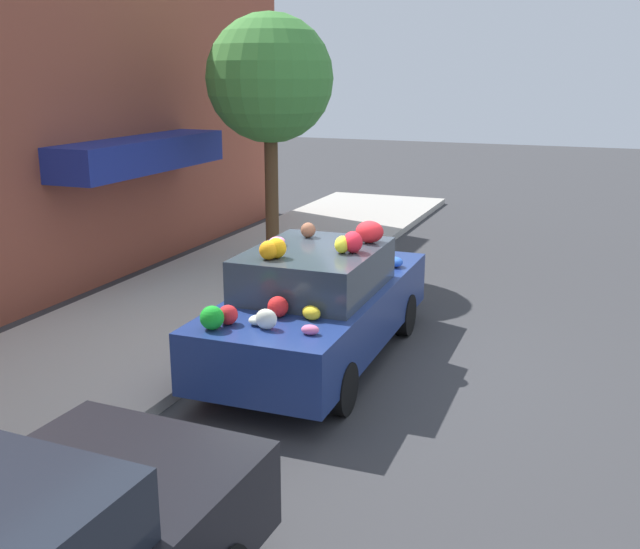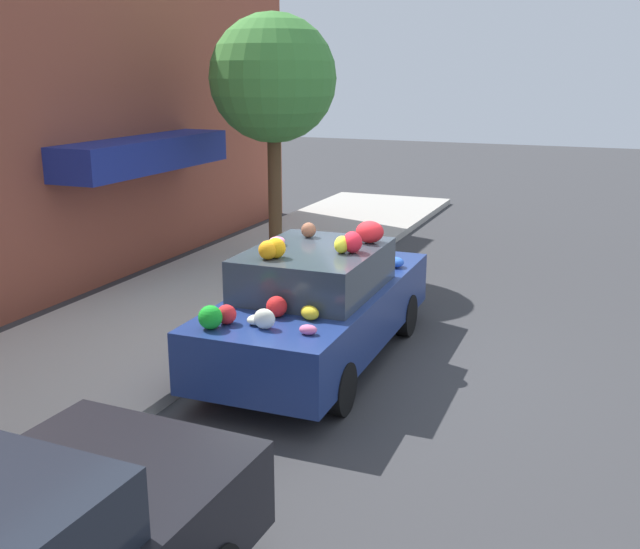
{
  "view_description": "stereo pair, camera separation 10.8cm",
  "coord_description": "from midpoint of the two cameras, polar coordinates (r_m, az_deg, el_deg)",
  "views": [
    {
      "loc": [
        -8.25,
        -3.2,
        3.57
      ],
      "look_at": [
        0.0,
        0.06,
        1.13
      ],
      "focal_mm": 42.0,
      "sensor_mm": 36.0,
      "label": 1
    },
    {
      "loc": [
        -8.21,
        -3.3,
        3.57
      ],
      "look_at": [
        0.0,
        0.06,
        1.13
      ],
      "focal_mm": 42.0,
      "sensor_mm": 36.0,
      "label": 2
    }
  ],
  "objects": [
    {
      "name": "art_car",
      "position": [
        9.26,
        0.25,
        -2.24
      ],
      "size": [
        4.31,
        1.75,
        1.77
      ],
      "rotation": [
        0.0,
        0.0,
        0.01
      ],
      "color": "navy",
      "rests_on": "ground"
    },
    {
      "name": "building_facade",
      "position": [
        11.72,
        -22.42,
        11.26
      ],
      "size": [
        18.0,
        1.2,
        6.03
      ],
      "color": "#9E4C38",
      "rests_on": "ground"
    },
    {
      "name": "street_tree",
      "position": [
        13.38,
        -3.36,
        14.59
      ],
      "size": [
        2.21,
        2.21,
        4.39
      ],
      "color": "brown",
      "rests_on": "sidewalk_curb"
    },
    {
      "name": "sidewalk_curb",
      "position": [
        10.74,
        -12.88,
        -4.07
      ],
      "size": [
        24.0,
        3.2,
        0.14
      ],
      "color": "#B2ADA3",
      "rests_on": "ground"
    },
    {
      "name": "ground_plane",
      "position": [
        9.54,
        0.66,
        -6.62
      ],
      "size": [
        60.0,
        60.0,
        0.0
      ],
      "primitive_type": "plane",
      "color": "#38383A"
    },
    {
      "name": "fire_hydrant",
      "position": [
        10.43,
        -6.34,
        -1.96
      ],
      "size": [
        0.2,
        0.2,
        0.7
      ],
      "color": "gold",
      "rests_on": "sidewalk_curb"
    }
  ]
}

